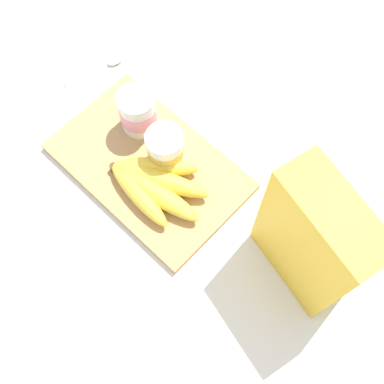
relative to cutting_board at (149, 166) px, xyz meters
name	(u,v)px	position (x,y,z in m)	size (l,w,h in m)	color
ground_plane	(149,168)	(0.00, 0.00, -0.01)	(2.40, 2.40, 0.00)	silver
cutting_board	(149,166)	(0.00, 0.00, 0.00)	(0.35, 0.22, 0.02)	tan
cereal_box	(313,242)	(0.32, 0.05, 0.13)	(0.17, 0.07, 0.27)	yellow
yogurt_cup_front	(138,112)	(-0.07, 0.05, 0.05)	(0.07, 0.07, 0.09)	white
yogurt_cup_back	(165,149)	(0.02, 0.03, 0.05)	(0.07, 0.07, 0.09)	white
banana_bunch	(153,184)	(0.04, -0.03, 0.03)	(0.20, 0.14, 0.04)	yellow
spoon	(103,66)	(-0.23, 0.10, 0.00)	(0.05, 0.13, 0.01)	silver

